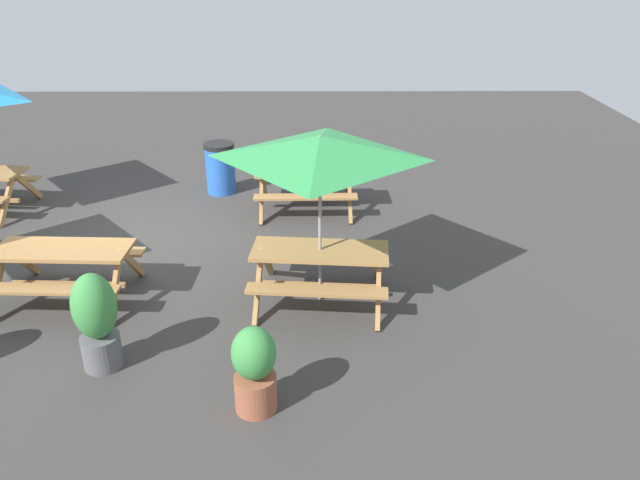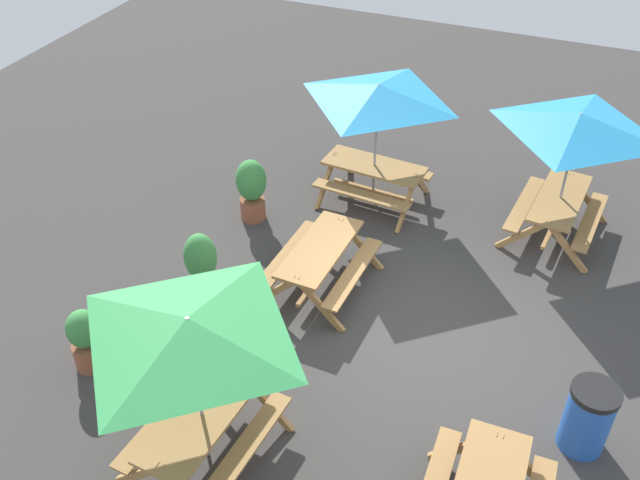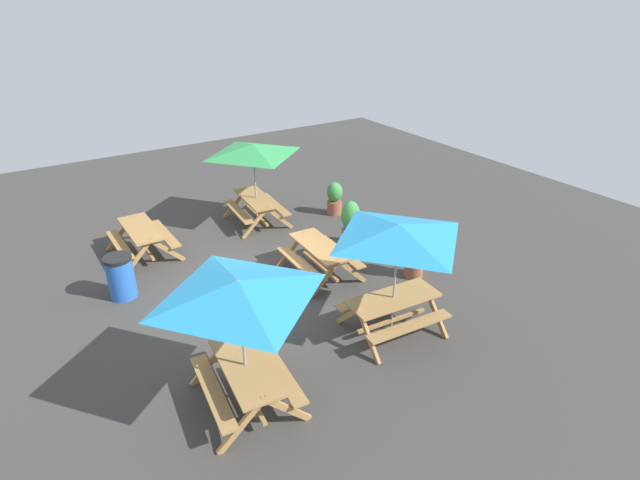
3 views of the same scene
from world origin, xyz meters
TOP-DOWN VIEW (x-y plane):
  - ground_plane at (0.00, 0.00)m, footprint 24.00×24.00m
  - picnic_table_1 at (0.24, 1.58)m, footprint 1.85×1.60m
  - picnic_table_2 at (-3.18, 1.63)m, footprint 2.16×2.16m
  - picnic_table_3 at (-2.94, -1.63)m, footprint 1.83×1.56m
  - trash_bin_blue at (-1.27, -2.53)m, footprint 0.59×0.59m
  - potted_plant_0 at (-2.51, 3.84)m, footprint 0.46×0.46m
  - potted_plant_2 at (-0.69, 3.10)m, footprint 0.49×0.49m

SIDE VIEW (x-z plane):
  - ground_plane at x=0.00m, z-range 0.00..0.00m
  - trash_bin_blue at x=-1.27m, z-range 0.00..0.98m
  - potted_plant_0 at x=-2.51m, z-range 0.01..0.99m
  - picnic_table_1 at x=0.24m, z-range 0.16..0.97m
  - picnic_table_3 at x=-2.94m, z-range 0.16..0.97m
  - potted_plant_2 at x=-0.69m, z-range 0.03..1.22m
  - picnic_table_2 at x=-3.18m, z-range 0.82..3.16m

